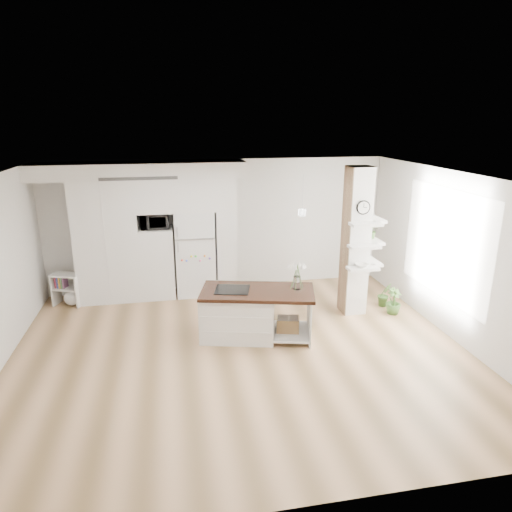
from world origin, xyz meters
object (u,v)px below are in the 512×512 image
(kitchen_island, at_px, (245,312))
(bookshelf, at_px, (69,291))
(floor_plant_a, at_px, (384,294))
(refrigerator, at_px, (195,252))

(kitchen_island, bearing_deg, bookshelf, 162.27)
(bookshelf, bearing_deg, kitchen_island, -12.02)
(bookshelf, height_order, floor_plant_a, bookshelf)
(floor_plant_a, bearing_deg, refrigerator, 158.64)
(floor_plant_a, bearing_deg, bookshelf, 168.77)
(kitchen_island, relative_size, floor_plant_a, 4.17)
(refrigerator, height_order, floor_plant_a, refrigerator)
(refrigerator, xyz_separation_m, bookshelf, (-2.45, -0.19, -0.59))
(bookshelf, bearing_deg, floor_plant_a, 8.46)
(bookshelf, bearing_deg, refrigerator, 24.16)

